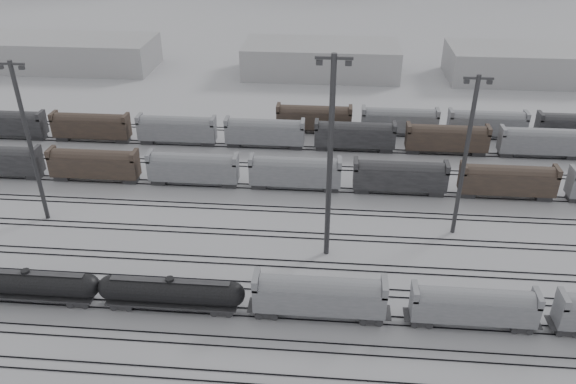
# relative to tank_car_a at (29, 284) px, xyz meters

# --- Properties ---
(ground) EXTENTS (900.00, 900.00, 0.00)m
(ground) POSITION_rel_tank_car_a_xyz_m (21.86, -1.00, -2.52)
(ground) COLOR silver
(ground) RESTS_ON ground
(tracks) EXTENTS (220.00, 71.50, 0.16)m
(tracks) POSITION_rel_tank_car_a_xyz_m (21.86, 16.50, -2.44)
(tracks) COLOR black
(tracks) RESTS_ON ground
(tank_car_a) EXTENTS (17.64, 2.94, 4.36)m
(tank_car_a) POSITION_rel_tank_car_a_xyz_m (0.00, 0.00, 0.00)
(tank_car_a) COLOR black
(tank_car_a) RESTS_ON ground
(tank_car_b) EXTENTS (17.63, 2.94, 4.36)m
(tank_car_b) POSITION_rel_tank_car_a_xyz_m (17.51, 0.00, -0.00)
(tank_car_b) COLOR black
(tank_car_b) RESTS_ON ground
(hopper_car_a) EXTENTS (15.31, 3.04, 5.48)m
(hopper_car_a) POSITION_rel_tank_car_a_xyz_m (34.98, 0.00, 0.86)
(hopper_car_a) COLOR black
(hopper_car_a) RESTS_ON ground
(hopper_car_b) EXTENTS (14.07, 2.80, 5.03)m
(hopper_car_b) POSITION_rel_tank_car_a_xyz_m (52.42, 0.00, 0.59)
(hopper_car_b) COLOR black
(hopper_car_b) RESTS_ON ground
(light_mast_b) EXTENTS (3.89, 0.62, 24.34)m
(light_mast_b) POSITION_rel_tank_car_a_xyz_m (-6.94, 18.53, 10.39)
(light_mast_b) COLOR #343537
(light_mast_b) RESTS_ON ground
(light_mast_c) EXTENTS (4.44, 0.71, 27.76)m
(light_mast_c) POSITION_rel_tank_car_a_xyz_m (35.52, 13.02, 12.20)
(light_mast_c) COLOR #343537
(light_mast_c) RESTS_ON ground
(light_mast_d) EXTENTS (3.78, 0.60, 23.61)m
(light_mast_d) POSITION_rel_tank_car_a_xyz_m (53.77, 19.86, 10.00)
(light_mast_d) COLOR #343537
(light_mast_d) RESTS_ON ground
(bg_string_near) EXTENTS (151.00, 3.00, 5.60)m
(bg_string_near) POSITION_rel_tank_car_a_xyz_m (29.86, 31.00, 0.28)
(bg_string_near) COLOR gray
(bg_string_near) RESTS_ON ground
(bg_string_mid) EXTENTS (151.00, 3.00, 5.60)m
(bg_string_mid) POSITION_rel_tank_car_a_xyz_m (39.86, 47.00, 0.28)
(bg_string_mid) COLOR black
(bg_string_mid) RESTS_ON ground
(bg_string_far) EXTENTS (66.00, 3.00, 5.60)m
(bg_string_far) POSITION_rel_tank_car_a_xyz_m (57.36, 55.00, 0.28)
(bg_string_far) COLOR #44362B
(bg_string_far) RESTS_ON ground
(warehouse_left) EXTENTS (50.00, 18.00, 8.00)m
(warehouse_left) POSITION_rel_tank_car_a_xyz_m (-38.14, 94.00, 1.48)
(warehouse_left) COLOR #9B9B9E
(warehouse_left) RESTS_ON ground
(warehouse_mid) EXTENTS (40.00, 18.00, 8.00)m
(warehouse_mid) POSITION_rel_tank_car_a_xyz_m (31.86, 94.00, 1.48)
(warehouse_mid) COLOR #9B9B9E
(warehouse_mid) RESTS_ON ground
(warehouse_right) EXTENTS (35.00, 18.00, 8.00)m
(warehouse_right) POSITION_rel_tank_car_a_xyz_m (81.86, 94.00, 1.48)
(warehouse_right) COLOR #9B9B9E
(warehouse_right) RESTS_ON ground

